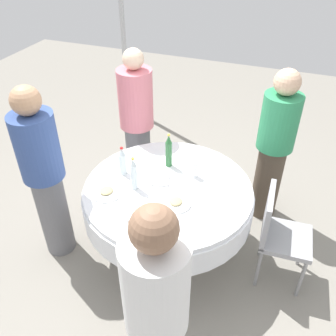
# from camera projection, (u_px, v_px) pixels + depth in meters

# --- Properties ---
(ground_plane) EXTENTS (10.00, 10.00, 0.00)m
(ground_plane) POSITION_uv_depth(u_px,v_px,m) (168.00, 247.00, 3.47)
(ground_plane) COLOR gray
(dining_table) EXTENTS (1.43, 1.43, 0.74)m
(dining_table) POSITION_uv_depth(u_px,v_px,m) (168.00, 200.00, 3.11)
(dining_table) COLOR white
(dining_table) RESTS_ON ground_plane
(bottle_green_front) EXTENTS (0.06, 0.06, 0.32)m
(bottle_green_front) POSITION_uv_depth(u_px,v_px,m) (169.00, 151.00, 3.19)
(bottle_green_front) COLOR #2D6B38
(bottle_green_front) RESTS_ON dining_table
(bottle_clear_near) EXTENTS (0.06, 0.06, 0.30)m
(bottle_clear_near) POSITION_uv_depth(u_px,v_px,m) (134.00, 174.00, 2.94)
(bottle_clear_near) COLOR silver
(bottle_clear_near) RESTS_ON dining_table
(bottle_clear_rear) EXTENTS (0.06, 0.06, 0.26)m
(bottle_clear_rear) POSITION_uv_depth(u_px,v_px,m) (123.00, 161.00, 3.11)
(bottle_clear_rear) COLOR silver
(bottle_clear_rear) RESTS_ON dining_table
(wine_glass_inner) EXTENTS (0.06, 0.06, 0.13)m
(wine_glass_inner) POSITION_uv_depth(u_px,v_px,m) (146.00, 226.00, 2.53)
(wine_glass_inner) COLOR white
(wine_glass_inner) RESTS_ON dining_table
(wine_glass_north) EXTENTS (0.06, 0.06, 0.15)m
(wine_glass_north) POSITION_uv_depth(u_px,v_px,m) (194.00, 167.00, 3.09)
(wine_glass_north) COLOR white
(wine_glass_north) RESTS_ON dining_table
(plate_south) EXTENTS (0.24, 0.24, 0.04)m
(plate_south) POSITION_uv_depth(u_px,v_px,m) (176.00, 203.00, 2.85)
(plate_south) COLOR white
(plate_south) RESTS_ON dining_table
(plate_far) EXTENTS (0.26, 0.26, 0.04)m
(plate_far) POSITION_uv_depth(u_px,v_px,m) (107.00, 192.00, 2.96)
(plate_far) COLOR white
(plate_far) RESTS_ON dining_table
(plate_mid) EXTENTS (0.25, 0.25, 0.02)m
(plate_mid) POSITION_uv_depth(u_px,v_px,m) (132.00, 210.00, 2.79)
(plate_mid) COLOR white
(plate_mid) RESTS_ON dining_table
(fork_near) EXTENTS (0.16, 0.12, 0.00)m
(fork_near) POSITION_uv_depth(u_px,v_px,m) (210.00, 192.00, 2.97)
(fork_near) COLOR silver
(fork_near) RESTS_ON dining_table
(fork_rear) EXTENTS (0.14, 0.13, 0.00)m
(fork_rear) POSITION_uv_depth(u_px,v_px,m) (192.00, 159.00, 3.34)
(fork_rear) COLOR silver
(fork_rear) RESTS_ON dining_table
(folded_napkin) EXTENTS (0.18, 0.18, 0.02)m
(folded_napkin) POSITION_uv_depth(u_px,v_px,m) (160.00, 180.00, 3.08)
(folded_napkin) COLOR white
(folded_napkin) RESTS_ON dining_table
(person_front) EXTENTS (0.34, 0.34, 1.60)m
(person_front) POSITION_uv_depth(u_px,v_px,m) (137.00, 123.00, 3.70)
(person_front) COLOR slate
(person_front) RESTS_ON ground_plane
(person_near) EXTENTS (0.34, 0.34, 1.65)m
(person_near) POSITION_uv_depth(u_px,v_px,m) (157.00, 318.00, 1.94)
(person_near) COLOR slate
(person_near) RESTS_ON ground_plane
(person_rear) EXTENTS (0.34, 0.34, 1.56)m
(person_rear) POSITION_uv_depth(u_px,v_px,m) (274.00, 146.00, 3.39)
(person_rear) COLOR #4C3F33
(person_rear) RESTS_ON ground_plane
(person_inner) EXTENTS (0.34, 0.34, 1.63)m
(person_inner) POSITION_uv_depth(u_px,v_px,m) (44.00, 174.00, 2.98)
(person_inner) COLOR slate
(person_inner) RESTS_ON ground_plane
(chair_east) EXTENTS (0.42, 0.42, 0.87)m
(chair_east) POSITION_uv_depth(u_px,v_px,m) (278.00, 230.00, 2.93)
(chair_east) COLOR #99999E
(chair_east) RESTS_ON ground_plane
(tent_pole_secondary) EXTENTS (0.07, 0.07, 2.50)m
(tent_pole_secondary) POSITION_uv_depth(u_px,v_px,m) (123.00, 27.00, 5.04)
(tent_pole_secondary) COLOR #B2B5B7
(tent_pole_secondary) RESTS_ON ground_plane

